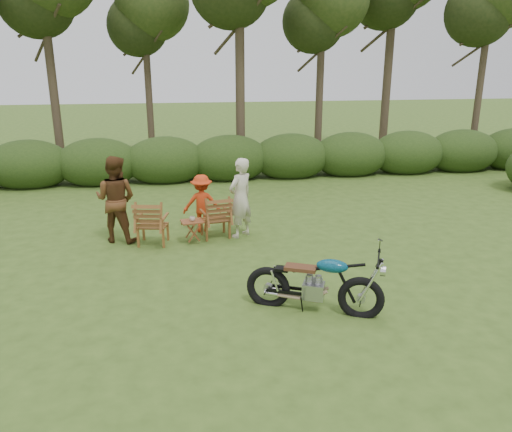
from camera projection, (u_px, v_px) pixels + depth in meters
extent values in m
plane|color=#344D19|center=(299.00, 311.00, 7.47)|extent=(80.00, 80.00, 0.00)
cylinder|color=#3D3221|center=(50.00, 61.00, 15.98)|extent=(0.28, 0.28, 7.20)
cylinder|color=#3D3221|center=(148.00, 74.00, 17.63)|extent=(0.24, 0.24, 6.30)
sphere|color=#283C16|center=(144.00, 14.00, 17.04)|extent=(2.52, 2.52, 2.52)
cylinder|color=#3D3221|center=(240.00, 53.00, 15.83)|extent=(0.30, 0.30, 7.65)
cylinder|color=#3D3221|center=(320.00, 71.00, 17.51)|extent=(0.26, 0.26, 6.48)
sphere|color=#283C16|center=(323.00, 10.00, 16.91)|extent=(2.59, 2.59, 2.59)
cylinder|color=#3D3221|center=(389.00, 51.00, 18.81)|extent=(0.32, 0.32, 7.92)
cylinder|color=#3D3221|center=(482.00, 66.00, 17.29)|extent=(0.24, 0.24, 6.84)
sphere|color=#283C16|center=(491.00, 0.00, 16.66)|extent=(2.74, 2.74, 2.74)
ellipsoid|color=#203613|center=(29.00, 165.00, 14.81)|extent=(2.52, 1.68, 1.51)
ellipsoid|color=#203613|center=(98.00, 163.00, 15.12)|extent=(2.52, 1.68, 1.51)
ellipsoid|color=#203613|center=(165.00, 161.00, 15.44)|extent=(2.52, 1.68, 1.51)
ellipsoid|color=#203613|center=(229.00, 159.00, 15.76)|extent=(2.52, 1.68, 1.51)
ellipsoid|color=#203613|center=(291.00, 157.00, 16.07)|extent=(2.52, 1.68, 1.51)
ellipsoid|color=#203613|center=(350.00, 155.00, 16.39)|extent=(2.52, 1.68, 1.51)
ellipsoid|color=#203613|center=(407.00, 153.00, 16.71)|extent=(2.52, 1.68, 1.51)
ellipsoid|color=#203613|center=(462.00, 152.00, 17.02)|extent=(2.52, 1.68, 1.51)
imported|color=#BFB19D|center=(192.00, 219.00, 10.14)|extent=(0.12, 0.12, 0.09)
imported|color=beige|center=(241.00, 236.00, 10.69)|extent=(0.73, 0.70, 1.69)
imported|color=#533017|center=(119.00, 240.00, 10.43)|extent=(1.05, 0.93, 1.79)
imported|color=red|center=(203.00, 231.00, 11.01)|extent=(0.84, 0.51, 1.27)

